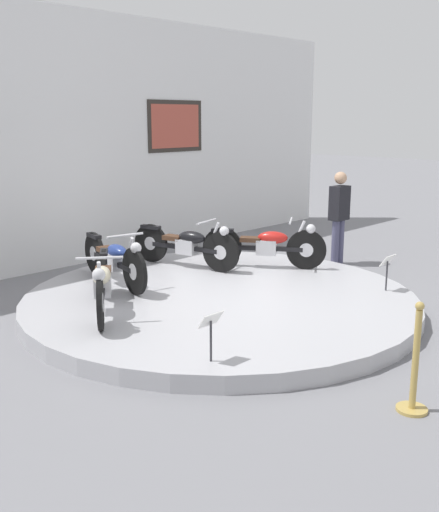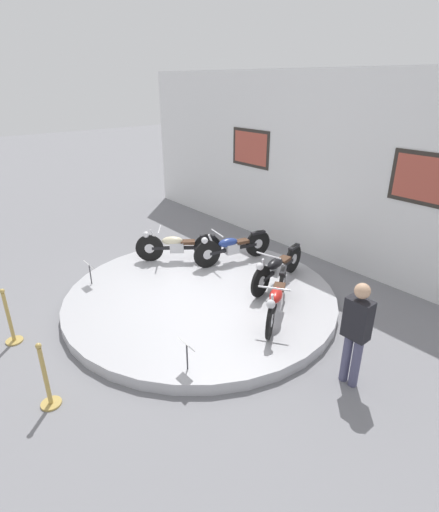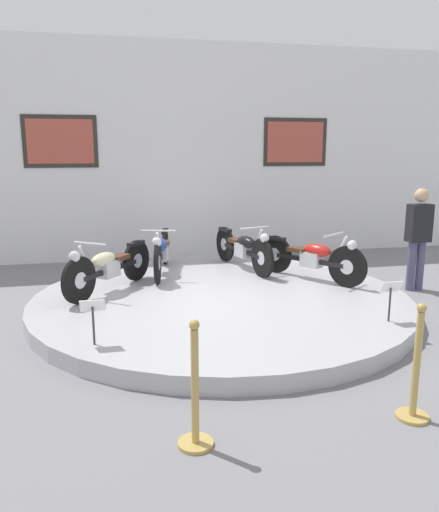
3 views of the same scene
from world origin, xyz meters
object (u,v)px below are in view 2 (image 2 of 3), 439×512
object	(u,v)px
motorcycle_blue	(232,246)
motorcycle_black	(277,267)
stanchion_post_left_of_entry	(10,324)
motorcycle_red	(277,298)
stanchion_post_right_of_entry	(47,385)
visitor_standing	(356,329)
motorcycle_cream	(177,245)
info_placard_front_centre	(187,349)
info_placard_front_left	(89,268)

from	to	relation	value
motorcycle_blue	motorcycle_black	size ratio (longest dim) A/B	1.01
motorcycle_blue	stanchion_post_left_of_entry	world-z (taller)	stanchion_post_left_of_entry
motorcycle_red	stanchion_post_right_of_entry	xyz separation A→B (m)	(-0.64, -3.79, -0.24)
motorcycle_red	motorcycle_blue	bearing A→B (deg)	157.63
motorcycle_red	stanchion_post_left_of_entry	xyz separation A→B (m)	(-2.51, -3.79, -0.24)
motorcycle_black	visitor_standing	world-z (taller)	visitor_standing
motorcycle_cream	motorcycle_red	xyz separation A→B (m)	(3.15, -0.00, -0.00)
motorcycle_black	motorcycle_red	world-z (taller)	motorcycle_black
motorcycle_cream	motorcycle_red	bearing A→B (deg)	-0.03
info_placard_front_centre	visitor_standing	size ratio (longest dim) A/B	0.31
stanchion_post_right_of_entry	motorcycle_red	bearing A→B (deg)	80.43
motorcycle_blue	visitor_standing	xyz separation A→B (m)	(3.99, -1.17, 0.34)
motorcycle_cream	motorcycle_blue	bearing A→B (deg)	47.20
visitor_standing	stanchion_post_right_of_entry	xyz separation A→B (m)	(-2.34, -3.56, -0.59)
motorcycle_blue	info_placard_front_centre	size ratio (longest dim) A/B	3.85
motorcycle_cream	stanchion_post_right_of_entry	bearing A→B (deg)	-56.47
motorcycle_red	stanchion_post_right_of_entry	distance (m)	3.86
visitor_standing	stanchion_post_right_of_entry	distance (m)	4.30
info_placard_front_left	stanchion_post_right_of_entry	distance (m)	3.20
motorcycle_cream	info_placard_front_centre	distance (m)	3.89
info_placard_front_left	info_placard_front_centre	distance (m)	3.47
motorcycle_blue	motorcycle_red	xyz separation A→B (m)	(2.29, -0.94, -0.01)
info_placard_front_left	stanchion_post_right_of_entry	xyz separation A→B (m)	(2.67, -1.75, -0.23)
motorcycle_cream	motorcycle_red	size ratio (longest dim) A/B	0.97
motorcycle_cream	motorcycle_red	world-z (taller)	motorcycle_cream
motorcycle_red	info_placard_front_left	distance (m)	3.89
motorcycle_blue	stanchion_post_right_of_entry	distance (m)	5.02
motorcycle_red	info_placard_front_centre	bearing A→B (deg)	-85.54
motorcycle_cream	stanchion_post_left_of_entry	bearing A→B (deg)	-80.42
info_placard_front_centre	visitor_standing	xyz separation A→B (m)	(1.54, 1.81, 0.36)
motorcycle_red	info_placard_front_centre	distance (m)	2.05
info_placard_front_left	motorcycle_black	bearing A→B (deg)	50.66
info_placard_front_left	motorcycle_cream	bearing A→B (deg)	85.59
motorcycle_blue	stanchion_post_left_of_entry	size ratio (longest dim) A/B	1.92
motorcycle_black	stanchion_post_left_of_entry	xyz separation A→B (m)	(-1.65, -4.73, -0.24)
motorcycle_cream	stanchion_post_left_of_entry	world-z (taller)	stanchion_post_left_of_entry
motorcycle_cream	motorcycle_blue	xyz separation A→B (m)	(0.87, 0.94, 0.00)
info_placard_front_left	info_placard_front_centre	size ratio (longest dim) A/B	1.00
info_placard_front_left	visitor_standing	size ratio (longest dim) A/B	0.31
motorcycle_red	motorcycle_black	bearing A→B (deg)	132.65
info_placard_front_centre	stanchion_post_left_of_entry	xyz separation A→B (m)	(-2.67, -1.75, -0.23)
info_placard_front_centre	motorcycle_cream	bearing A→B (deg)	148.31
motorcycle_blue	motorcycle_red	distance (m)	2.47
motorcycle_black	stanchion_post_right_of_entry	xyz separation A→B (m)	(0.23, -4.73, -0.24)
motorcycle_cream	info_placard_front_centre	bearing A→B (deg)	-31.69
visitor_standing	motorcycle_blue	bearing A→B (deg)	163.59
motorcycle_cream	motorcycle_blue	size ratio (longest dim) A/B	0.82
motorcycle_blue	motorcycle_red	world-z (taller)	motorcycle_blue
motorcycle_red	stanchion_post_left_of_entry	bearing A→B (deg)	-123.53
motorcycle_black	info_placard_front_centre	size ratio (longest dim) A/B	3.80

